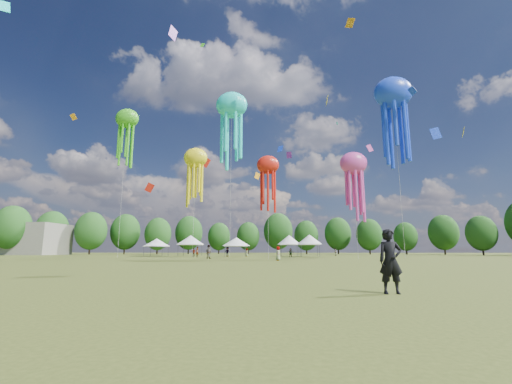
{
  "coord_description": "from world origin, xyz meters",
  "views": [
    {
      "loc": [
        4.26,
        -12.59,
        1.2
      ],
      "look_at": [
        2.61,
        15.0,
        6.0
      ],
      "focal_mm": 23.55,
      "sensor_mm": 36.0,
      "label": 1
    }
  ],
  "objects": [
    {
      "name": "ground",
      "position": [
        0.0,
        0.0,
        0.0
      ],
      "size": [
        300.0,
        300.0,
        0.0
      ],
      "primitive_type": "plane",
      "color": "#384416",
      "rests_on": "ground"
    },
    {
      "name": "observer_main",
      "position": [
        7.49,
        -2.71,
        0.9
      ],
      "size": [
        0.66,
        0.44,
        1.8
      ],
      "primitive_type": "imported",
      "rotation": [
        0.0,
        0.0,
        0.02
      ],
      "color": "black",
      "rests_on": "ground"
    },
    {
      "name": "spectators_far",
      "position": [
        0.74,
        49.12,
        0.83
      ],
      "size": [
        28.73,
        32.73,
        1.82
      ],
      "color": "gray",
      "rests_on": "ground"
    },
    {
      "name": "treeline",
      "position": [
        -3.87,
        62.51,
        6.54
      ],
      "size": [
        201.57,
        95.24,
        13.43
      ],
      "color": "#38281C",
      "rests_on": "ground"
    },
    {
      "name": "show_kites",
      "position": [
        5.4,
        38.99,
        20.02
      ],
      "size": [
        49.68,
        11.16,
        28.11
      ],
      "color": "yellow",
      "rests_on": "ground"
    },
    {
      "name": "small_kites",
      "position": [
        1.9,
        42.35,
        29.22
      ],
      "size": [
        66.54,
        55.54,
        37.6
      ],
      "color": "yellow",
      "rests_on": "ground"
    },
    {
      "name": "festival_tents",
      "position": [
        -5.38,
        55.13,
        3.05
      ],
      "size": [
        36.8,
        11.22,
        4.26
      ],
      "color": "#47474C",
      "rests_on": "ground"
    },
    {
      "name": "spectator_near",
      "position": [
        -5.05,
        33.72,
        0.95
      ],
      "size": [
        1.13,
        1.02,
        1.91
      ],
      "primitive_type": "imported",
      "rotation": [
        0.0,
        0.0,
        2.75
      ],
      "color": "gray",
      "rests_on": "ground"
    }
  ]
}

